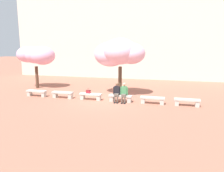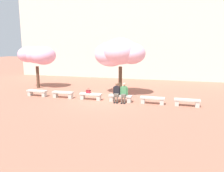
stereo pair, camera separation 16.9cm
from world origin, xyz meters
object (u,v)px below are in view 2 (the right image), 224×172
Objects in this scene: stone_bench_center at (91,96)px; handbag at (88,91)px; person_seated_left at (117,91)px; cherry_tree_main at (120,53)px; stone_bench_east_end at (152,99)px; stone_bench_west_end at (37,92)px; stone_bench_near_east at (120,97)px; stone_bench_near_west at (63,94)px; person_seated_right at (124,92)px; stone_bench_far_east at (187,102)px; cherry_tree_secondary at (37,55)px.

handbag is (-0.16, -0.00, 0.28)m from stone_bench_center.
stone_bench_center is 4.56× the size of handbag.
person_seated_left is 0.31× the size of cherry_tree_main.
stone_bench_east_end is 0.37× the size of cherry_tree_main.
stone_bench_center is (4.19, 0.00, 0.00)m from stone_bench_west_end.
stone_bench_west_end is 6.29m from stone_bench_near_east.
stone_bench_west_end is 6.72m from cherry_tree_main.
stone_bench_near_west is 2.10m from stone_bench_center.
cherry_tree_main reaches higher than stone_bench_west_end.
stone_bench_west_end is 1.20× the size of person_seated_right.
stone_bench_near_east is 4.56× the size of handbag.
stone_bench_center is at bearing 178.70° from person_seated_right.
person_seated_left is at bearing -179.31° from stone_bench_far_east.
cherry_tree_main reaches higher than stone_bench_near_west.
stone_bench_east_end is 4.37m from handbag.
stone_bench_west_end is at bearing 180.00° from stone_bench_near_west.
stone_bench_west_end is 10.49m from stone_bench_far_east.
stone_bench_near_west is at bearing -36.52° from cherry_tree_secondary.
stone_bench_near_west is at bearing 180.00° from stone_bench_east_end.
stone_bench_near_west and stone_bench_near_east have the same top height.
stone_bench_east_end is 2.37m from person_seated_left.
stone_bench_center is at bearing 180.00° from stone_bench_far_east.
stone_bench_east_end is at bearing 0.00° from stone_bench_near_east.
cherry_tree_secondary reaches higher than handbag.
person_seated_left reaches higher than stone_bench_center.
stone_bench_near_west is 0.43× the size of cherry_tree_secondary.
cherry_tree_main is at bearing 26.51° from stone_bench_near_west.
handbag is (-2.51, 0.05, -0.12)m from person_seated_right.
stone_bench_near_east is at bearing 167.84° from person_seated_right.
cherry_tree_main is at bearing 158.49° from stone_bench_far_east.
stone_bench_near_west is 1.00× the size of stone_bench_near_east.
cherry_tree_secondary is (-10.06, 2.79, 2.56)m from stone_bench_east_end.
stone_bench_west_end and stone_bench_near_west have the same top height.
person_seated_right is at bearing -0.69° from stone_bench_near_west.
handbag is at bearing -179.98° from stone_bench_far_east.
handbag is 0.09× the size of cherry_tree_secondary.
stone_bench_far_east is at bearing 0.00° from stone_bench_near_west.
stone_bench_far_east is (4.19, 0.00, 0.00)m from stone_bench_near_east.
stone_bench_west_end is at bearing 180.00° from stone_bench_far_east.
stone_bench_near_east is at bearing 12.65° from person_seated_left.
stone_bench_far_east is 0.43× the size of cherry_tree_secondary.
person_seated_right reaches higher than handbag.
stone_bench_near_east is 8.82m from cherry_tree_secondary.
person_seated_right is (2.34, -0.05, 0.40)m from stone_bench_center.
handbag is (-6.45, -0.00, 0.28)m from stone_bench_far_east.
person_seated_left is 3.81× the size of handbag.
stone_bench_west_end is 4.19m from stone_bench_center.
person_seated_right is (-3.95, -0.05, 0.40)m from stone_bench_far_east.
stone_bench_near_west is at bearing 180.00° from stone_bench_center.
cherry_tree_main is (-2.59, 1.85, 2.85)m from stone_bench_east_end.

